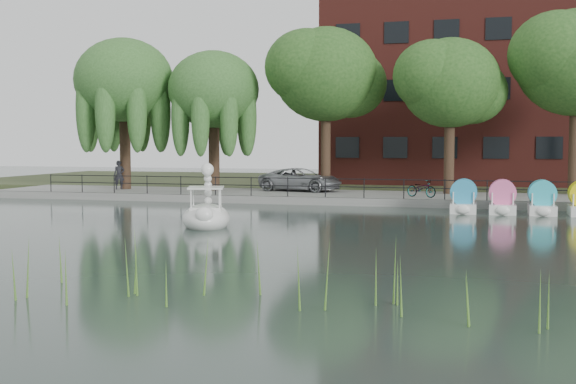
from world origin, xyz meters
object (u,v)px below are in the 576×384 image
at_px(minivan, 301,178).
at_px(swan_boat, 206,213).
at_px(bicycle, 421,187).
at_px(pedestrian, 119,173).

relative_size(minivan, swan_boat, 1.68).
xyz_separation_m(minivan, bicycle, (7.10, -2.85, -0.26)).
distance_m(pedestrian, swan_boat, 17.08).
bearing_deg(swan_boat, bicycle, 40.73).
bearing_deg(pedestrian, minivan, -22.57).
height_order(minivan, bicycle, minivan).
bearing_deg(minivan, bicycle, -101.20).
xyz_separation_m(pedestrian, swan_boat, (10.76, -13.24, -0.86)).
height_order(bicycle, pedestrian, pedestrian).
distance_m(minivan, bicycle, 7.65).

